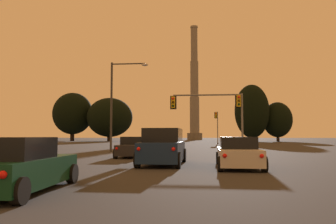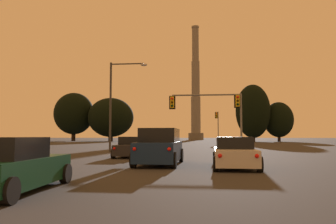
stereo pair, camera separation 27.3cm
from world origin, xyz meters
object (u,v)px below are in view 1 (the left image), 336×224
sedan_right_lane_second (238,153)px  suv_center_lane_second (163,147)px  smokestack (194,95)px  hatchback_left_lane_third (18,167)px  sedan_left_lane_front (134,147)px  traffic_light_far_right (217,123)px  street_lamp (118,96)px  traffic_light_overhead_right (216,107)px

sedan_right_lane_second → suv_center_lane_second: bearing=163.9°
suv_center_lane_second → smokestack: 114.62m
hatchback_left_lane_third → sedan_right_lane_second: size_ratio=0.88×
sedan_left_lane_front → traffic_light_far_right: 42.62m
sedan_left_lane_front → hatchback_left_lane_third: bearing=-92.2°
traffic_light_far_right → street_lamp: 36.29m
sedan_right_lane_second → smokestack: size_ratio=0.10×
suv_center_lane_second → traffic_light_overhead_right: traffic_light_overhead_right is taller
hatchback_left_lane_third → sedan_right_lane_second: bearing=46.3°
street_lamp → hatchback_left_lane_third: bearing=-82.4°
traffic_light_far_right → hatchback_left_lane_third: bearing=-98.3°
sedan_right_lane_second → smokestack: bearing=93.7°
sedan_left_lane_front → smokestack: (2.91, 107.22, 17.39)m
sedan_left_lane_front → traffic_light_overhead_right: 9.67m
sedan_right_lane_second → hatchback_left_lane_third: bearing=-129.3°
sedan_right_lane_second → smokestack: 115.89m
traffic_light_overhead_right → hatchback_left_lane_third: bearing=-106.4°
sedan_left_lane_front → smokestack: bearing=86.7°
sedan_right_lane_second → smokestack: (-3.51, 114.52, 17.39)m
traffic_light_overhead_right → traffic_light_far_right: size_ratio=1.06×
smokestack → traffic_light_overhead_right: bearing=-88.1°
sedan_left_lane_front → smokestack: 108.66m
hatchback_left_lane_third → sedan_left_lane_front: hatchback_left_lane_third is taller
street_lamp → smokestack: size_ratio=0.18×
sedan_left_lane_front → street_lamp: size_ratio=0.56×
traffic_light_overhead_right → street_lamp: street_lamp is taller
traffic_light_overhead_right → smokestack: (-3.27, 100.61, 13.97)m
sedan_left_lane_front → smokestack: size_ratio=0.10×
traffic_light_overhead_right → smokestack: 101.63m
hatchback_left_lane_third → street_lamp: bearing=95.1°
traffic_light_far_right → smokestack: smokestack is taller
hatchback_left_lane_third → sedan_right_lane_second: 9.91m
hatchback_left_lane_third → traffic_light_far_right: 57.16m
suv_center_lane_second → traffic_light_overhead_right: size_ratio=0.74×
sedan_right_lane_second → traffic_light_far_right: bearing=90.0°
sedan_right_lane_second → traffic_light_overhead_right: size_ratio=0.72×
hatchback_left_lane_third → traffic_light_far_right: bearing=79.2°
hatchback_left_lane_third → sedan_left_lane_front: size_ratio=0.88×
suv_center_lane_second → street_lamp: size_ratio=0.58×
hatchback_left_lane_third → sedan_right_lane_second: (6.53, 7.46, 0.00)m
suv_center_lane_second → street_lamp: bearing=114.9°
sedan_right_lane_second → traffic_light_far_right: size_ratio=0.76×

